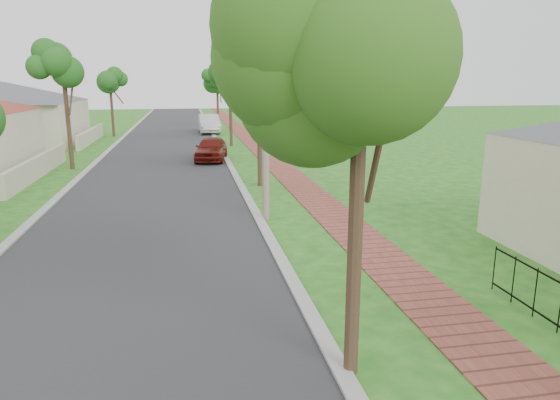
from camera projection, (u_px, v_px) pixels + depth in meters
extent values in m
cube|color=#28282B|center=(159.00, 173.00, 24.88)|extent=(7.00, 120.00, 0.02)
cube|color=#9E9E99|center=(232.00, 171.00, 25.53)|extent=(0.30, 120.00, 0.10)
cube|color=#9E9E99|center=(82.00, 175.00, 24.23)|extent=(0.30, 120.00, 0.10)
cube|color=#97523C|center=(282.00, 169.00, 26.00)|extent=(1.50, 120.00, 0.03)
cylinder|color=black|center=(560.00, 308.00, 8.97)|extent=(0.02, 0.02, 1.00)
cylinder|color=black|center=(535.00, 293.00, 9.61)|extent=(0.02, 0.02, 1.00)
cylinder|color=black|center=(513.00, 279.00, 10.24)|extent=(0.02, 0.02, 1.00)
cylinder|color=black|center=(494.00, 268.00, 10.88)|extent=(0.02, 0.02, 1.00)
cylinder|color=#382619|center=(260.00, 134.00, 21.33)|extent=(0.22, 0.22, 4.55)
sphere|color=#165317|center=(259.00, 76.00, 20.77)|extent=(1.70, 1.70, 1.70)
cylinder|color=#382619|center=(231.00, 111.00, 34.68)|extent=(0.22, 0.22, 4.90)
sphere|color=#165317|center=(230.00, 72.00, 34.07)|extent=(1.70, 1.70, 1.70)
cylinder|color=#382619|center=(218.00, 106.00, 48.14)|extent=(0.22, 0.22, 4.20)
sphere|color=#165317|center=(217.00, 83.00, 47.62)|extent=(1.70, 1.70, 1.70)
cylinder|color=#382619|center=(68.00, 122.00, 25.42)|extent=(0.22, 0.22, 4.90)
sphere|color=#165317|center=(63.00, 69.00, 24.81)|extent=(1.70, 1.70, 1.70)
cylinder|color=#382619|center=(112.00, 109.00, 40.75)|extent=(0.22, 0.22, 4.55)
sphere|color=#165317|center=(110.00, 78.00, 40.19)|extent=(1.70, 1.70, 1.70)
cube|color=#BFB299|center=(38.00, 167.00, 23.76)|extent=(0.25, 10.00, 1.00)
cube|color=#BFB299|center=(91.00, 136.00, 37.15)|extent=(0.25, 10.00, 1.00)
imported|color=#60140E|center=(211.00, 149.00, 28.60)|extent=(2.27, 4.21, 1.36)
imported|color=silver|center=(209.00, 124.00, 43.74)|extent=(1.82, 4.90, 1.60)
cylinder|color=#382619|center=(355.00, 236.00, 7.35)|extent=(0.22, 0.22, 4.49)
sphere|color=#36661D|center=(361.00, 70.00, 6.80)|extent=(2.24, 2.24, 2.24)
cylinder|color=gray|center=(265.00, 84.00, 15.58)|extent=(0.24, 0.24, 8.77)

